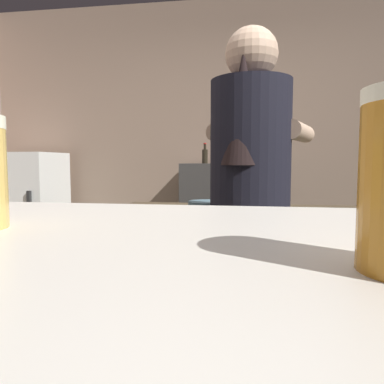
{
  "coord_description": "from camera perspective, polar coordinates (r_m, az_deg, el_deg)",
  "views": [
    {
      "loc": [
        0.04,
        -1.39,
        1.16
      ],
      "look_at": [
        -0.06,
        -0.75,
        1.1
      ],
      "focal_mm": 33.66,
      "sensor_mm": 36.0,
      "label": 1
    }
  ],
  "objects": [
    {
      "name": "prep_counter",
      "position": [
        2.15,
        16.97,
        -14.73
      ],
      "size": [
        2.1,
        0.6,
        0.89
      ],
      "primitive_type": "cube",
      "color": "#4C3E2B",
      "rests_on": "ground"
    },
    {
      "name": "mini_fridge",
      "position": [
        3.8,
        -24.7,
        -3.73
      ],
      "size": [
        0.63,
        0.58,
        1.24
      ],
      "color": "white",
      "rests_on": "ground"
    },
    {
      "name": "bartender",
      "position": [
        1.56,
        9.05,
        -1.25
      ],
      "size": [
        0.5,
        0.55,
        1.71
      ],
      "rotation": [
        0.0,
        0.0,
        1.24
      ],
      "color": "#272940",
      "rests_on": "ground"
    },
    {
      "name": "wall_back",
      "position": [
        3.59,
        8.02,
        7.86
      ],
      "size": [
        5.2,
        0.1,
        2.7
      ],
      "primitive_type": "cube",
      "color": "gray",
      "rests_on": "ground"
    },
    {
      "name": "bottle_vinegar",
      "position": [
        3.35,
        13.21,
        6.01
      ],
      "size": [
        0.05,
        0.05,
        0.24
      ],
      "color": "#567D2B",
      "rests_on": "back_shelf"
    },
    {
      "name": "bottle_soy",
      "position": [
        3.33,
        10.11,
        5.76
      ],
      "size": [
        0.06,
        0.06,
        0.19
      ],
      "color": "#D9C683",
      "rests_on": "back_shelf"
    },
    {
      "name": "chefs_knife",
      "position": [
        1.99,
        17.05,
        -2.97
      ],
      "size": [
        0.24,
        0.05,
        0.01
      ],
      "primitive_type": "cube",
      "rotation": [
        0.0,
        0.0,
        -0.09
      ],
      "color": "silver",
      "rests_on": "prep_counter"
    },
    {
      "name": "mixing_bowl",
      "position": [
        1.93,
        2.38,
        -2.3
      ],
      "size": [
        0.2,
        0.2,
        0.06
      ],
      "primitive_type": "cylinder",
      "color": "slate",
      "rests_on": "prep_counter"
    },
    {
      "name": "back_shelf",
      "position": [
        3.36,
        6.3,
        -5.26
      ],
      "size": [
        0.93,
        0.36,
        1.14
      ],
      "primitive_type": "cube",
      "color": "#3D3B38",
      "rests_on": "ground"
    },
    {
      "name": "bottle_hot_sauce",
      "position": [
        3.3,
        2.06,
        5.79
      ],
      "size": [
        0.05,
        0.05,
        0.19
      ],
      "color": "black",
      "rests_on": "back_shelf"
    }
  ]
}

